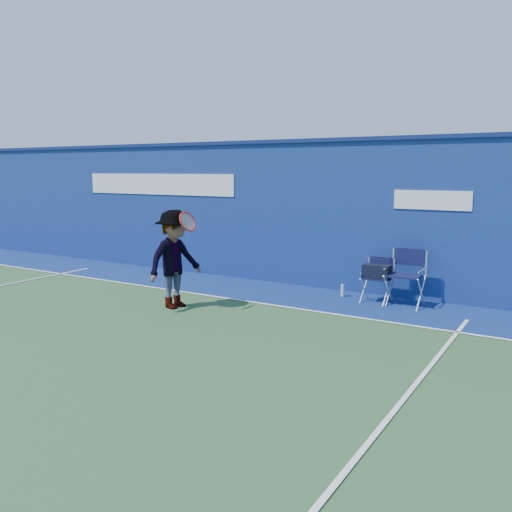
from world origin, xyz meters
The scene contains 8 objects.
ground centered at (0.00, 0.00, 0.00)m, with size 80.00×80.00×0.00m, color #2D522C.
stadium_wall centered at (0.00, 5.20, 1.55)m, with size 24.00×0.50×3.08m.
out_of_bounds_strip centered at (0.00, 4.10, 0.00)m, with size 24.00×1.80×0.01m, color navy.
court_lines centered at (0.00, 0.60, 0.01)m, with size 24.00×12.00×0.01m.
directors_chair_left centered at (2.81, 4.43, 0.35)m, with size 0.49×0.46×0.83m.
directors_chair_right centered at (3.32, 4.45, 0.32)m, with size 0.61×0.55×1.02m.
water_bottle centered at (2.10, 4.51, 0.12)m, with size 0.07×0.07×0.25m, color silver.
tennis_player centered at (-0.15, 2.19, 0.88)m, with size 0.92×1.22×1.76m.
Camera 1 is at (6.00, -5.17, 2.45)m, focal length 38.00 mm.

